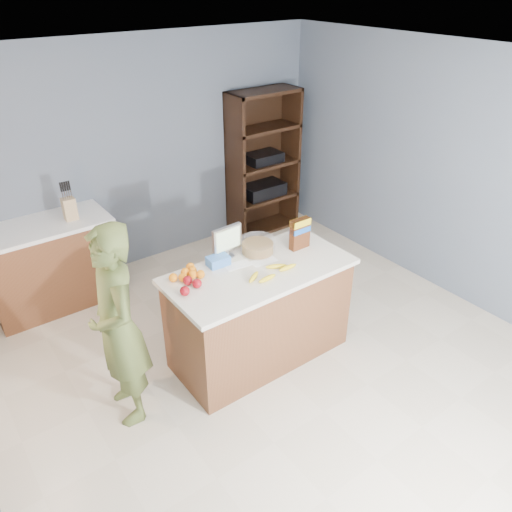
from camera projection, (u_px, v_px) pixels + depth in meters
floor at (280, 372)px, 4.32m from camera, size 4.50×5.00×0.02m
walls at (286, 196)px, 3.49m from camera, size 4.52×5.02×2.51m
counter_peninsula at (259, 317)px, 4.32m from camera, size 1.56×0.76×0.90m
back_cabinet at (51, 264)px, 5.01m from camera, size 1.24×0.62×0.90m
shelving_unit at (261, 165)px, 6.32m from camera, size 0.90×0.40×1.80m
person at (118, 328)px, 3.56m from camera, size 0.44×0.62×1.61m
knife_block at (69, 208)px, 4.82m from camera, size 0.12×0.10×0.31m
envelopes at (251, 263)px, 4.16m from camera, size 0.44×0.21×0.00m
bananas at (271, 272)px, 4.00m from camera, size 0.48×0.18×0.04m
apples at (190, 285)px, 3.80m from camera, size 0.20×0.19×0.08m
oranges at (188, 273)px, 3.95m from camera, size 0.27×0.21×0.07m
blue_carton at (218, 261)px, 4.11m from camera, size 0.19×0.13×0.08m
salad_bowl at (258, 246)px, 4.29m from camera, size 0.30×0.30×0.13m
tv at (227, 240)px, 4.17m from camera, size 0.28×0.12×0.28m
cereal_box at (300, 231)px, 4.31m from camera, size 0.19×0.07×0.28m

